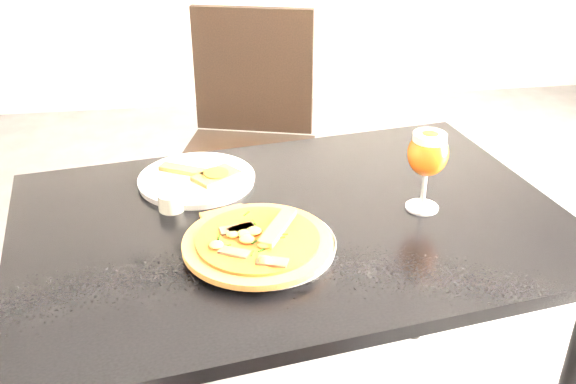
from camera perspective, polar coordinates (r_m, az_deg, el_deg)
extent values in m
cube|color=black|center=(1.42, 0.40, -2.87)|extent=(1.31, 0.97, 0.03)
cylinder|color=black|center=(1.87, -19.19, -9.87)|extent=(0.05, 0.05, 0.72)
cylinder|color=black|center=(2.07, 11.95, -4.73)|extent=(0.05, 0.05, 0.72)
cube|color=black|center=(2.26, -3.90, 2.57)|extent=(0.56, 0.56, 0.04)
cylinder|color=black|center=(2.28, -9.15, -4.94)|extent=(0.04, 0.04, 0.46)
cylinder|color=black|center=(2.21, 0.08, -5.73)|extent=(0.04, 0.04, 0.46)
cylinder|color=black|center=(2.58, -6.92, -0.51)|extent=(0.04, 0.04, 0.46)
cylinder|color=black|center=(2.52, 1.21, -1.07)|extent=(0.04, 0.04, 0.46)
cube|color=black|center=(2.35, -3.12, 10.69)|extent=(0.42, 0.15, 0.45)
cylinder|color=white|center=(1.30, -2.11, -4.73)|extent=(0.38, 0.38, 0.02)
cylinder|color=brown|center=(1.29, -2.70, -4.55)|extent=(0.30, 0.30, 0.01)
cylinder|color=#BF370F|center=(1.28, -2.71, -4.19)|extent=(0.25, 0.25, 0.01)
cube|color=#4A2C20|center=(1.28, -1.27, -3.88)|extent=(0.06, 0.03, 0.00)
cube|color=#4A2C20|center=(1.32, -2.95, -2.74)|extent=(0.03, 0.06, 0.00)
cube|color=#4A2C20|center=(1.27, -6.10, -4.23)|extent=(0.06, 0.03, 0.00)
cube|color=#4A2C20|center=(1.25, -2.56, -4.77)|extent=(0.03, 0.06, 0.00)
ellipsoid|color=gold|center=(1.29, -1.92, -3.57)|extent=(0.03, 0.03, 0.01)
ellipsoid|color=gold|center=(1.34, -2.13, -2.17)|extent=(0.03, 0.03, 0.01)
ellipsoid|color=gold|center=(1.29, -3.26, -3.47)|extent=(0.03, 0.03, 0.01)
ellipsoid|color=gold|center=(1.29, -6.02, -3.61)|extent=(0.03, 0.03, 0.01)
ellipsoid|color=gold|center=(1.27, -3.52, -4.19)|extent=(0.03, 0.03, 0.01)
ellipsoid|color=gold|center=(1.21, -3.36, -5.77)|extent=(0.03, 0.03, 0.01)
ellipsoid|color=gold|center=(1.26, -2.16, -4.30)|extent=(0.03, 0.03, 0.01)
ellipsoid|color=gold|center=(1.27, 0.66, -4.14)|extent=(0.03, 0.03, 0.01)
cube|color=#1B460C|center=(1.29, -2.52, -3.65)|extent=(0.01, 0.02, 0.00)
cube|color=#1B460C|center=(1.32, -3.09, -2.92)|extent=(0.01, 0.02, 0.00)
cube|color=#1B460C|center=(1.33, -4.76, -2.56)|extent=(0.01, 0.02, 0.00)
cube|color=#1B460C|center=(1.29, -3.98, -3.69)|extent=(0.02, 0.01, 0.00)
cube|color=#1B460C|center=(1.28, -5.61, -4.01)|extent=(0.02, 0.01, 0.00)
cube|color=#1B460C|center=(1.27, -3.38, -4.19)|extent=(0.02, 0.01, 0.00)
cube|color=#1B460C|center=(1.25, -4.18, -4.96)|extent=(0.02, 0.02, 0.00)
cube|color=#1B460C|center=(1.21, -3.72, -6.02)|extent=(0.01, 0.02, 0.00)
cube|color=#1B460C|center=(1.25, -2.44, -4.80)|extent=(0.01, 0.02, 0.00)
cube|color=#1B460C|center=(1.23, -0.93, -5.29)|extent=(0.01, 0.02, 0.00)
cube|color=#1B460C|center=(1.27, -2.07, -4.20)|extent=(0.02, 0.01, 0.00)
cube|color=#1B460C|center=(1.28, -0.53, -4.03)|extent=(0.02, 0.01, 0.00)
cube|color=#1B460C|center=(1.31, 0.56, -3.21)|extent=(0.02, 0.01, 0.00)
cube|color=#1B460C|center=(1.30, -1.77, -3.43)|extent=(0.02, 0.02, 0.00)
cube|color=brown|center=(1.31, -2.20, -2.72)|extent=(0.09, 0.14, 0.01)
cylinder|color=white|center=(1.57, -8.11, 1.13)|extent=(0.32, 0.32, 0.01)
cube|color=brown|center=(1.59, -9.16, 1.95)|extent=(0.13, 0.09, 0.01)
cube|color=brown|center=(1.55, -6.40, 1.44)|extent=(0.12, 0.12, 0.01)
cylinder|color=#BF370F|center=(1.55, -6.42, 1.69)|extent=(0.06, 0.06, 0.00)
cube|color=brown|center=(1.43, -5.86, -1.76)|extent=(0.10, 0.05, 0.01)
cylinder|color=beige|center=(1.46, -10.34, -0.84)|extent=(0.06, 0.06, 0.04)
cylinder|color=gold|center=(1.45, -10.39, -0.37)|extent=(0.05, 0.05, 0.01)
cylinder|color=silver|center=(1.48, 11.81, -1.32)|extent=(0.07, 0.07, 0.01)
cylinder|color=silver|center=(1.46, 11.97, 0.13)|extent=(0.01, 0.01, 0.08)
ellipsoid|color=#AB4710|center=(1.42, 12.34, 3.37)|extent=(0.09, 0.09, 0.10)
cylinder|color=silver|center=(1.40, 12.50, 4.79)|extent=(0.07, 0.07, 0.02)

